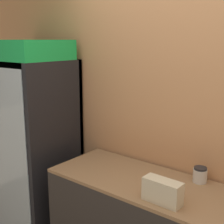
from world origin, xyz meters
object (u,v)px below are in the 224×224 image
object	(u,v)px
beverage_cooler	(36,129)
condiment_jar	(200,175)
sandwich_stack_middle	(163,186)
sandwich_stack_bottom	(162,197)

from	to	relation	value
beverage_cooler	condiment_jar	distance (m)	1.64
sandwich_stack_middle	condiment_jar	size ratio (longest dim) A/B	2.27
condiment_jar	sandwich_stack_middle	bearing A→B (deg)	-98.61
sandwich_stack_bottom	beverage_cooler	bearing A→B (deg)	171.42
sandwich_stack_bottom	sandwich_stack_middle	world-z (taller)	sandwich_stack_middle
beverage_cooler	condiment_jar	bearing A→B (deg)	6.98
sandwich_stack_bottom	condiment_jar	xyz separation A→B (m)	(0.07, 0.43, 0.02)
sandwich_stack_bottom	condiment_jar	world-z (taller)	condiment_jar
beverage_cooler	condiment_jar	size ratio (longest dim) A/B	16.78
beverage_cooler	sandwich_stack_bottom	distance (m)	1.58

